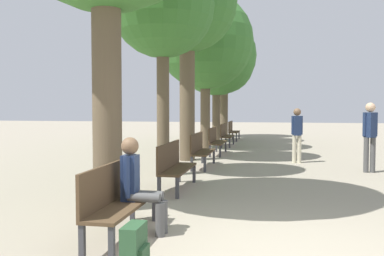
{
  "coord_description": "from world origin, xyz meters",
  "views": [
    {
      "loc": [
        -0.0,
        -4.48,
        1.63
      ],
      "look_at": [
        -1.88,
        5.47,
        1.12
      ],
      "focal_mm": 40.0,
      "sensor_mm": 36.0,
      "label": 1
    }
  ],
  "objects_px": {
    "bench_row_3": "(215,139)",
    "bench_row_4": "(225,133)",
    "bench_row_5": "(232,129)",
    "backpack": "(135,250)",
    "bench_row_0": "(116,196)",
    "tree_row_1": "(163,8)",
    "person_seated": "(139,183)",
    "pedestrian_near": "(297,132)",
    "bench_row_1": "(174,163)",
    "tree_row_3": "(205,42)",
    "tree_row_4": "(216,56)",
    "bench_row_2": "(200,148)",
    "tree_row_2": "(187,5)",
    "pedestrian_mid": "(370,133)",
    "tree_row_5": "(224,64)"
  },
  "relations": [
    {
      "from": "bench_row_2",
      "to": "tree_row_3",
      "type": "bearing_deg",
      "value": 97.31
    },
    {
      "from": "tree_row_4",
      "to": "pedestrian_mid",
      "type": "bearing_deg",
      "value": -59.47
    },
    {
      "from": "bench_row_3",
      "to": "bench_row_4",
      "type": "bearing_deg",
      "value": 90.0
    },
    {
      "from": "bench_row_5",
      "to": "person_seated",
      "type": "bearing_deg",
      "value": -89.16
    },
    {
      "from": "bench_row_0",
      "to": "tree_row_1",
      "type": "relative_size",
      "value": 0.34
    },
    {
      "from": "bench_row_5",
      "to": "backpack",
      "type": "height_order",
      "value": "bench_row_5"
    },
    {
      "from": "tree_row_1",
      "to": "person_seated",
      "type": "bearing_deg",
      "value": -79.33
    },
    {
      "from": "tree_row_1",
      "to": "tree_row_5",
      "type": "distance_m",
      "value": 12.82
    },
    {
      "from": "bench_row_4",
      "to": "person_seated",
      "type": "bearing_deg",
      "value": -88.95
    },
    {
      "from": "bench_row_2",
      "to": "pedestrian_near",
      "type": "distance_m",
      "value": 2.98
    },
    {
      "from": "tree_row_4",
      "to": "backpack",
      "type": "relative_size",
      "value": 11.77
    },
    {
      "from": "bench_row_3",
      "to": "tree_row_1",
      "type": "height_order",
      "value": "tree_row_1"
    },
    {
      "from": "bench_row_4",
      "to": "tree_row_2",
      "type": "distance_m",
      "value": 6.42
    },
    {
      "from": "bench_row_1",
      "to": "pedestrian_mid",
      "type": "height_order",
      "value": "pedestrian_mid"
    },
    {
      "from": "bench_row_4",
      "to": "backpack",
      "type": "xyz_separation_m",
      "value": [
        0.6,
        -13.64,
        -0.28
      ]
    },
    {
      "from": "bench_row_4",
      "to": "pedestrian_near",
      "type": "height_order",
      "value": "pedestrian_near"
    },
    {
      "from": "bench_row_3",
      "to": "tree_row_4",
      "type": "bearing_deg",
      "value": 97.19
    },
    {
      "from": "tree_row_3",
      "to": "tree_row_5",
      "type": "bearing_deg",
      "value": 90.0
    },
    {
      "from": "tree_row_2",
      "to": "bench_row_0",
      "type": "bearing_deg",
      "value": -85.26
    },
    {
      "from": "tree_row_3",
      "to": "bench_row_4",
      "type": "bearing_deg",
      "value": 64.01
    },
    {
      "from": "backpack",
      "to": "tree_row_4",
      "type": "bearing_deg",
      "value": 94.55
    },
    {
      "from": "bench_row_3",
      "to": "tree_row_5",
      "type": "xyz_separation_m",
      "value": [
        -0.64,
        8.2,
        3.33
      ]
    },
    {
      "from": "tree_row_1",
      "to": "tree_row_2",
      "type": "xyz_separation_m",
      "value": [
        0.0,
        2.91,
        0.74
      ]
    },
    {
      "from": "bench_row_4",
      "to": "bench_row_2",
      "type": "bearing_deg",
      "value": -90.0
    },
    {
      "from": "bench_row_4",
      "to": "tree_row_4",
      "type": "distance_m",
      "value": 3.96
    },
    {
      "from": "bench_row_1",
      "to": "tree_row_5",
      "type": "distance_m",
      "value": 14.86
    },
    {
      "from": "tree_row_3",
      "to": "tree_row_4",
      "type": "xyz_separation_m",
      "value": [
        0.0,
        3.22,
        -0.16
      ]
    },
    {
      "from": "tree_row_1",
      "to": "bench_row_3",
      "type": "bearing_deg",
      "value": 82.15
    },
    {
      "from": "bench_row_4",
      "to": "backpack",
      "type": "bearing_deg",
      "value": -87.48
    },
    {
      "from": "tree_row_4",
      "to": "backpack",
      "type": "bearing_deg",
      "value": -85.45
    },
    {
      "from": "bench_row_5",
      "to": "tree_row_5",
      "type": "bearing_deg",
      "value": 108.28
    },
    {
      "from": "bench_row_5",
      "to": "bench_row_2",
      "type": "bearing_deg",
      "value": -90.0
    },
    {
      "from": "bench_row_2",
      "to": "tree_row_2",
      "type": "distance_m",
      "value": 4.44
    },
    {
      "from": "bench_row_0",
      "to": "tree_row_1",
      "type": "bearing_deg",
      "value": 97.59
    },
    {
      "from": "bench_row_2",
      "to": "tree_row_1",
      "type": "distance_m",
      "value": 3.78
    },
    {
      "from": "bench_row_2",
      "to": "bench_row_5",
      "type": "xyz_separation_m",
      "value": [
        0.0,
        9.41,
        0.0
      ]
    },
    {
      "from": "bench_row_2",
      "to": "bench_row_5",
      "type": "relative_size",
      "value": 1.0
    },
    {
      "from": "bench_row_1",
      "to": "tree_row_3",
      "type": "relative_size",
      "value": 0.29
    },
    {
      "from": "backpack",
      "to": "pedestrian_mid",
      "type": "distance_m",
      "value": 8.15
    },
    {
      "from": "backpack",
      "to": "bench_row_0",
      "type": "bearing_deg",
      "value": 118.74
    },
    {
      "from": "tree_row_1",
      "to": "pedestrian_mid",
      "type": "xyz_separation_m",
      "value": [
        4.91,
        1.36,
        -2.95
      ]
    },
    {
      "from": "tree_row_1",
      "to": "tree_row_4",
      "type": "bearing_deg",
      "value": 90.0
    },
    {
      "from": "bench_row_5",
      "to": "backpack",
      "type": "relative_size",
      "value": 3.56
    },
    {
      "from": "bench_row_0",
      "to": "bench_row_3",
      "type": "xyz_separation_m",
      "value": [
        0.0,
        9.41,
        0.0
      ]
    },
    {
      "from": "bench_row_4",
      "to": "person_seated",
      "type": "xyz_separation_m",
      "value": [
        0.23,
        -12.34,
        0.14
      ]
    },
    {
      "from": "tree_row_2",
      "to": "pedestrian_mid",
      "type": "relative_size",
      "value": 3.63
    },
    {
      "from": "bench_row_0",
      "to": "tree_row_2",
      "type": "relative_size",
      "value": 0.28
    },
    {
      "from": "bench_row_5",
      "to": "pedestrian_near",
      "type": "height_order",
      "value": "pedestrian_near"
    },
    {
      "from": "backpack",
      "to": "tree_row_3",
      "type": "bearing_deg",
      "value": 95.73
    },
    {
      "from": "bench_row_0",
      "to": "bench_row_5",
      "type": "bearing_deg",
      "value": 90.0
    }
  ]
}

